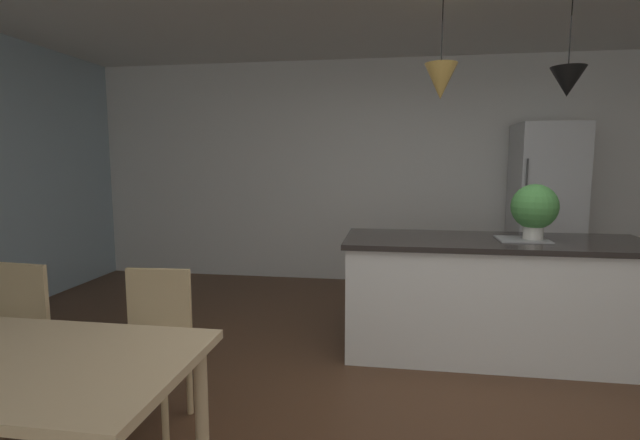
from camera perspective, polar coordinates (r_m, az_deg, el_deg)
The scene contains 9 objects.
ground_plane at distance 2.98m, azimuth 14.69°, elevation -23.36°, with size 10.00×8.40×0.04m, color #4C301E.
wall_back_kitchen at distance 5.83m, azimuth 11.89°, elevation 5.68°, with size 10.00×0.12×2.70m, color silver.
chair_far_right at distance 2.86m, azimuth -19.98°, elevation -13.95°, with size 0.42×0.42×0.87m.
chair_far_left at distance 3.39m, azimuth -34.04°, elevation -11.45°, with size 0.43×0.43×0.87m.
kitchen_island at distance 3.86m, azimuth 20.32°, elevation -8.65°, with size 2.26×0.84×0.91m.
refrigerator at distance 5.69m, azimuth 25.71°, elevation 1.02°, with size 0.67×0.67×1.89m.
pendant_over_island_main at distance 3.71m, azimuth 14.50°, elevation 16.06°, with size 0.24×0.24×0.76m.
pendant_over_island_aux at distance 3.88m, azimuth 27.95°, elevation 14.69°, with size 0.24×0.24×0.76m.
potted_plant_on_island at distance 3.81m, azimuth 24.70°, elevation 1.32°, with size 0.33×0.33×0.42m.
Camera 1 is at (-0.31, -2.56, 1.48)m, focal length 26.24 mm.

